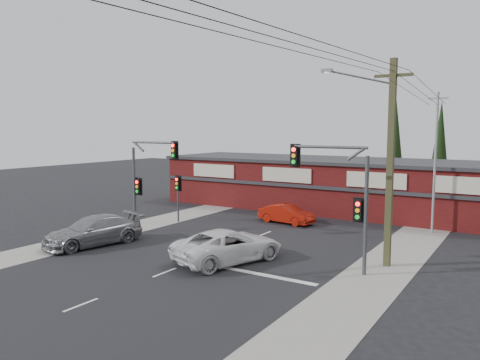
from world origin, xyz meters
The scene contains 18 objects.
ground centered at (0.00, 0.00, 0.00)m, with size 120.00×120.00×0.00m, color black.
road_strip centered at (0.00, 5.00, 0.01)m, with size 14.00×70.00×0.01m, color black.
verge_left centered at (-8.50, 5.00, 0.01)m, with size 3.00×70.00×0.02m, color gray.
verge_right centered at (8.50, 5.00, 0.01)m, with size 3.00×70.00×0.02m, color gray.
stop_line centered at (3.50, -1.50, 0.01)m, with size 6.50×0.35×0.01m, color silver.
white_suv centered at (1.48, -0.47, 0.82)m, with size 2.72×5.90×1.64m, color white.
silver_suv centered at (-7.00, -1.86, 0.83)m, with size 2.33×5.74×1.67m, color gray.
red_sedan centered at (-0.36, 9.72, 0.67)m, with size 1.42×4.06×1.34m, color #A11709.
lane_dashes centered at (0.00, 10.69, 0.01)m, with size 0.12×58.98×0.01m.
shop_building centered at (-0.99, 16.99, 2.13)m, with size 27.30×8.40×4.22m.
conifer_near centered at (3.50, 24.00, 5.48)m, with size 1.80×1.80×9.25m.
conifer_far centered at (7.00, 26.00, 5.48)m, with size 1.80×1.80×9.25m.
traffic_mast_left centered at (-6.43, 2.00, 3.93)m, with size 3.77×0.27×5.97m.
traffic_mast_right centered at (6.86, 1.00, 3.95)m, with size 3.96×0.27×5.97m.
pedestal_signal centered at (-7.20, 6.01, 2.41)m, with size 0.55×0.27×3.38m.
utility_pole centered at (8.36, 2.99, 5.40)m, with size 4.38×0.59×10.00m.
steel_pole centered at (9.00, 12.00, 4.70)m, with size 1.20×0.16×9.00m.
power_lines centered at (8.47, -2.47, 9.04)m, with size 2.01×29.00×1.22m.
Camera 1 is at (14.32, -19.75, 6.72)m, focal length 35.00 mm.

